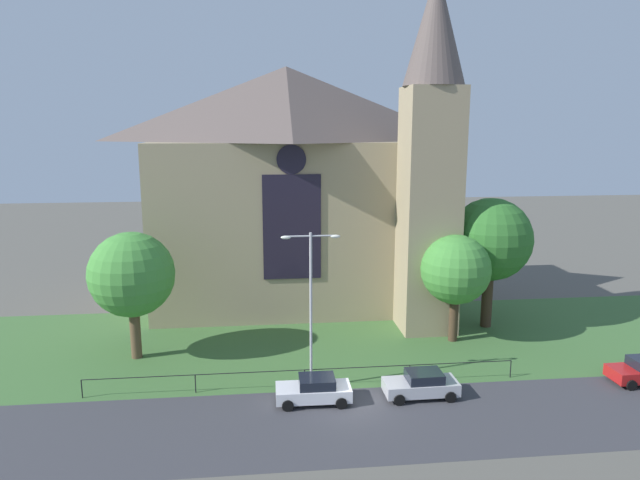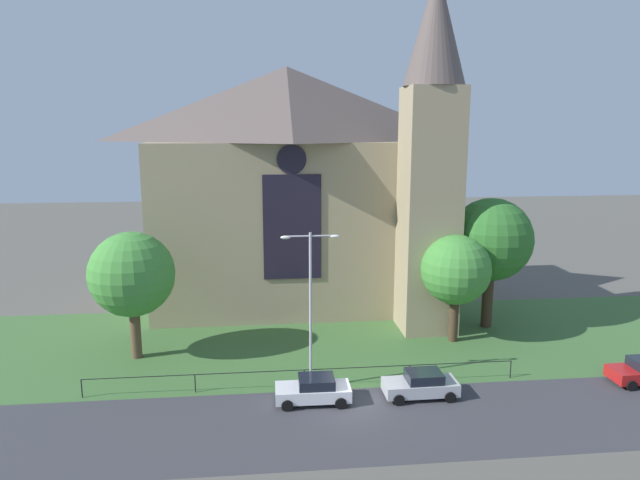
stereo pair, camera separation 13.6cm
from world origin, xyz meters
TOP-DOWN VIEW (x-y plane):
  - ground at (0.00, 10.00)m, footprint 160.00×160.00m
  - road_asphalt at (0.00, -2.00)m, footprint 120.00×8.00m
  - grass_verge at (0.00, 8.00)m, footprint 120.00×20.00m
  - church_building at (-1.76, 19.09)m, footprint 23.20×16.20m
  - iron_railing at (-2.53, 2.50)m, footprint 25.56×0.07m
  - tree_right_near at (8.74, 8.95)m, footprint 4.94×4.94m
  - tree_right_far at (12.30, 11.64)m, footprint 6.25×6.25m
  - tree_left_near at (-13.35, 8.23)m, footprint 5.58×5.58m
  - streetlamp_near at (-2.15, 2.40)m, footprint 3.37×0.26m
  - parked_car_white at (-2.15, 0.56)m, footprint 4.23×2.07m
  - parked_car_silver at (4.03, 0.60)m, footprint 4.22×2.06m

SIDE VIEW (x-z plane):
  - ground at x=0.00m, z-range 0.00..0.00m
  - grass_verge at x=0.00m, z-range 0.00..0.01m
  - road_asphalt at x=0.00m, z-range 0.00..0.01m
  - parked_car_white at x=-2.15m, z-range -0.01..1.50m
  - parked_car_silver at x=4.03m, z-range -0.01..1.50m
  - iron_railing at x=-2.53m, z-range 0.39..1.52m
  - tree_right_near at x=8.74m, z-range 1.37..9.14m
  - tree_left_near at x=-13.35m, z-range 1.44..9.98m
  - streetlamp_near at x=-2.15m, z-range 1.17..10.55m
  - tree_right_far at x=12.30m, z-range 1.81..11.80m
  - church_building at x=-1.76m, z-range -2.73..23.27m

